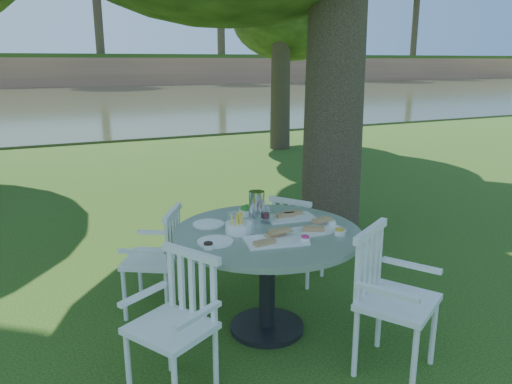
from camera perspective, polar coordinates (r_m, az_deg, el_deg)
ground at (r=4.56m, az=1.08°, el=-10.97°), size 140.00×140.00×0.00m
table at (r=3.67m, az=1.30°, el=-6.77°), size 1.36×1.36×0.79m
chair_ne at (r=4.53m, az=4.40°, el=-4.66°), size 0.55×0.55×0.81m
chair_nw at (r=4.06m, az=-10.75°, el=-6.82°), size 0.57×0.58×0.86m
chair_sw at (r=3.11m, az=-8.60°, el=-13.46°), size 0.58×0.59×0.88m
chair_se at (r=3.38m, az=14.44°, el=-10.64°), size 0.64×0.63×0.95m
tableware at (r=3.66m, az=0.29°, el=-3.39°), size 1.06×0.86×0.24m
river at (r=26.82m, az=-21.42°, el=9.55°), size 100.00×28.00×0.12m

